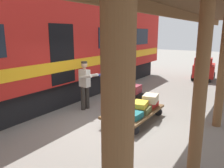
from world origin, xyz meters
The scene contains 19 objects.
ground_plane centered at (0.00, 0.00, 0.00)m, with size 60.00×60.00×0.00m, color gray.
platform_canopy centered at (-2.50, 0.00, 3.25)m, with size 3.20×20.20×3.56m.
train_car centered at (3.67, 0.00, 2.06)m, with size 3.02×16.81×4.00m.
luggage_cart centered at (-0.34, -0.39, 0.29)m, with size 1.20×2.09×0.34m.
suitcase_teal_softside centered at (-0.61, 0.18, 0.42)m, with size 0.47×0.46×0.17m, color #1E666B.
suitcase_orange_carryall centered at (-0.08, 0.18, 0.47)m, with size 0.41×0.54×0.27m, color #CC6B23.
suitcase_maroon_trunk centered at (-0.08, -0.96, 0.43)m, with size 0.45×0.55×0.17m, color maroon.
suitcase_olive_duffel centered at (-0.61, -0.39, 0.42)m, with size 0.48×0.53×0.17m, color brown.
suitcase_slate_roller centered at (-0.08, -0.39, 0.48)m, with size 0.52×0.49×0.28m, color #4C515B.
suitcase_red_plastic centered at (-0.61, -0.96, 0.43)m, with size 0.37×0.61×0.17m, color #AD231E.
suitcase_yellow_case centered at (-0.57, -0.35, 0.58)m, with size 0.39×0.54×0.15m, color gold.
suitcase_brown_leather centered at (-0.10, -0.37, 0.70)m, with size 0.41×0.39×0.15m, color brown.
suitcase_black_hardshell centered at (-0.09, -0.98, 0.62)m, with size 0.44×0.39×0.21m, color black.
suitcase_navy_fabric centered at (-0.05, 0.20, 0.69)m, with size 0.41×0.50×0.17m, color navy.
suitcase_burgundy_valise centered at (-0.07, -0.97, 0.85)m, with size 0.33×0.45×0.26m, color maroon.
suitcase_cream_canvas centered at (-0.64, -0.95, 0.63)m, with size 0.42×0.52×0.24m, color beige.
porter_in_overalls centered at (0.56, -0.60, 0.93)m, with size 0.72×0.53×1.70m.
porter_by_door centered at (1.60, -0.44, 0.93)m, with size 0.69×0.46×1.70m.
baggage_tug centered at (-0.82, -8.07, 0.63)m, with size 1.30×1.82×1.30m.
Camera 1 is at (-3.34, 5.44, 2.66)m, focal length 36.02 mm.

